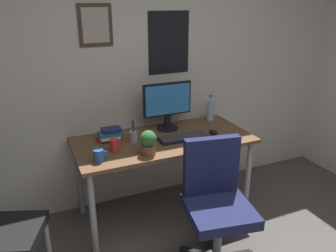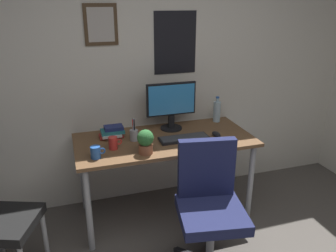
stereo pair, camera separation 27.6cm
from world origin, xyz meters
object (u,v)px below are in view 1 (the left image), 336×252
at_px(pen_cup, 133,136).
at_px(book_stack_left, 110,134).
at_px(office_chair, 216,197).
at_px(coffee_mug_far, 114,145).
at_px(monitor, 167,104).
at_px(computer_mouse, 214,132).
at_px(keyboard, 183,138).
at_px(potted_plant, 148,142).
at_px(coffee_mug_near, 99,155).
at_px(water_bottle, 210,110).

height_order(pen_cup, book_stack_left, pen_cup).
relative_size(office_chair, coffee_mug_far, 8.68).
relative_size(monitor, computer_mouse, 4.18).
xyz_separation_m(office_chair, coffee_mug_far, (-0.59, 0.59, 0.28)).
distance_m(keyboard, pen_cup, 0.43).
relative_size(keyboard, pen_cup, 2.15).
height_order(potted_plant, pen_cup, pen_cup).
xyz_separation_m(coffee_mug_near, potted_plant, (0.38, -0.03, 0.06)).
bearing_deg(potted_plant, coffee_mug_far, 145.02).
bearing_deg(monitor, pen_cup, -156.59).
height_order(monitor, potted_plant, monitor).
xyz_separation_m(water_bottle, coffee_mug_far, (-1.07, -0.34, -0.05)).
distance_m(water_bottle, coffee_mug_near, 1.31).
distance_m(computer_mouse, potted_plant, 0.70).
xyz_separation_m(keyboard, pen_cup, (-0.41, 0.11, 0.04)).
bearing_deg(water_bottle, computer_mouse, -115.47).
relative_size(coffee_mug_near, pen_cup, 0.57).
height_order(coffee_mug_far, book_stack_left, coffee_mug_far).
bearing_deg(book_stack_left, monitor, 4.24).
relative_size(potted_plant, pen_cup, 0.98).
relative_size(office_chair, computer_mouse, 8.64).
distance_m(water_bottle, coffee_mug_far, 1.12).
height_order(monitor, book_stack_left, monitor).
bearing_deg(keyboard, book_stack_left, 157.32).
relative_size(pen_cup, book_stack_left, 0.93).
bearing_deg(book_stack_left, potted_plant, -63.99).
bearing_deg(keyboard, pen_cup, 164.46).
distance_m(office_chair, potted_plant, 0.65).
xyz_separation_m(coffee_mug_near, coffee_mug_far, (0.15, 0.13, 0.00)).
distance_m(office_chair, coffee_mug_far, 0.88).
distance_m(keyboard, book_stack_left, 0.63).
bearing_deg(book_stack_left, coffee_mug_far, -96.57).
xyz_separation_m(keyboard, book_stack_left, (-0.58, 0.24, 0.03)).
xyz_separation_m(coffee_mug_far, potted_plant, (0.23, -0.16, 0.05)).
distance_m(keyboard, potted_plant, 0.42).
relative_size(potted_plant, book_stack_left, 0.91).
xyz_separation_m(keyboard, computer_mouse, (0.30, -0.01, 0.01)).
bearing_deg(coffee_mug_far, computer_mouse, 0.00).
distance_m(monitor, potted_plant, 0.59).
height_order(computer_mouse, pen_cup, pen_cup).
relative_size(water_bottle, coffee_mug_near, 2.21).
bearing_deg(computer_mouse, keyboard, 178.92).
bearing_deg(book_stack_left, keyboard, -22.68).
relative_size(coffee_mug_far, potted_plant, 0.56).
height_order(water_bottle, coffee_mug_far, water_bottle).
relative_size(office_chair, potted_plant, 4.87).
distance_m(computer_mouse, pen_cup, 0.72).
xyz_separation_m(water_bottle, potted_plant, (-0.84, -0.50, -0.00)).
xyz_separation_m(office_chair, coffee_mug_near, (-0.74, 0.46, 0.28)).
distance_m(potted_plant, pen_cup, 0.28).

